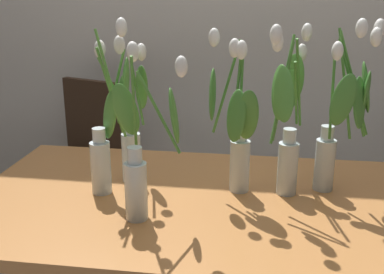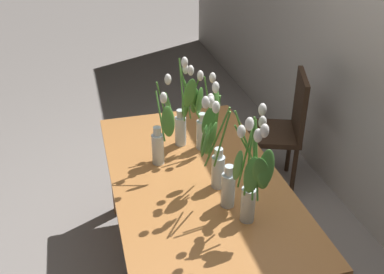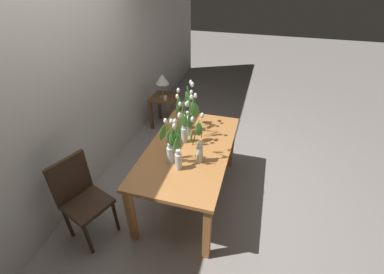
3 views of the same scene
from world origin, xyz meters
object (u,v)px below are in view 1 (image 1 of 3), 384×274
at_px(tulip_vase_2, 110,131).
at_px(tulip_vase_3, 129,135).
at_px(tulip_vase_4, 141,161).
at_px(tulip_vase_5, 288,124).
at_px(dining_table, 207,223).
at_px(tulip_vase_1, 341,125).
at_px(tulip_vase_0, 236,136).
at_px(dining_chair, 85,157).

height_order(tulip_vase_2, tulip_vase_3, tulip_vase_2).
distance_m(tulip_vase_2, tulip_vase_4, 0.24).
relative_size(tulip_vase_2, tulip_vase_4, 1.11).
distance_m(tulip_vase_4, tulip_vase_5, 0.51).
distance_m(dining_table, tulip_vase_1, 0.56).
xyz_separation_m(dining_table, tulip_vase_5, (0.25, 0.09, 0.34)).
xyz_separation_m(tulip_vase_0, tulip_vase_4, (-0.27, -0.22, -0.02)).
bearing_deg(dining_table, dining_chair, 130.89).
bearing_deg(tulip_vase_2, dining_chair, 117.07).
height_order(tulip_vase_0, tulip_vase_2, tulip_vase_2).
relative_size(dining_table, tulip_vase_0, 2.90).
relative_size(tulip_vase_0, tulip_vase_4, 1.05).
bearing_deg(tulip_vase_1, dining_table, -163.66).
bearing_deg(dining_chair, tulip_vase_5, -37.96).
distance_m(tulip_vase_0, tulip_vase_2, 0.42).
bearing_deg(dining_chair, dining_table, -49.11).
height_order(dining_table, tulip_vase_0, tulip_vase_0).
bearing_deg(dining_chair, tulip_vase_0, -43.90).
xyz_separation_m(dining_table, tulip_vase_4, (-0.18, -0.15, 0.27)).
xyz_separation_m(dining_table, tulip_vase_0, (0.09, 0.07, 0.30)).
height_order(tulip_vase_2, tulip_vase_5, tulip_vase_2).
bearing_deg(tulip_vase_5, tulip_vase_2, -173.43).
relative_size(tulip_vase_1, tulip_vase_2, 1.00).
xyz_separation_m(tulip_vase_0, dining_chair, (-0.87, 0.83, -0.42)).
xyz_separation_m(tulip_vase_1, tulip_vase_4, (-0.61, -0.28, -0.06)).
bearing_deg(tulip_vase_4, tulip_vase_1, 24.50).
xyz_separation_m(tulip_vase_1, tulip_vase_2, (-0.76, -0.10, -0.03)).
relative_size(tulip_vase_3, tulip_vase_5, 0.90).
bearing_deg(tulip_vase_1, dining_chair, 147.39).
bearing_deg(tulip_vase_4, tulip_vase_5, 29.40).
height_order(dining_table, tulip_vase_3, tulip_vase_3).
bearing_deg(tulip_vase_4, dining_chair, 119.55).
xyz_separation_m(dining_table, tulip_vase_3, (-0.29, 0.11, 0.27)).
height_order(dining_table, tulip_vase_1, tulip_vase_1).
distance_m(dining_table, tulip_vase_2, 0.45).
relative_size(tulip_vase_3, dining_chair, 0.55).
bearing_deg(tulip_vase_0, tulip_vase_4, -141.00).
distance_m(tulip_vase_1, dining_chair, 1.51).
bearing_deg(dining_table, tulip_vase_3, 159.58).
bearing_deg(tulip_vase_2, tulip_vase_3, 63.54).
xyz_separation_m(tulip_vase_3, tulip_vase_4, (0.11, -0.26, 0.01)).
relative_size(dining_table, tulip_vase_1, 2.73).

